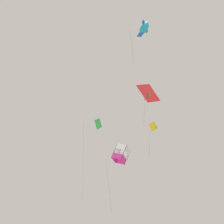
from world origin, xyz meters
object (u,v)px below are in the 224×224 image
at_px(kite_delta_near_right, 148,94).
at_px(kite_diamond_upper_right, 98,124).
at_px(kite_fish_highest, 144,28).
at_px(kite_diamond_low_drifter, 153,127).
at_px(kite_box_far_centre, 121,154).

distance_m(kite_delta_near_right, kite_diamond_upper_right, 8.68).
bearing_deg(kite_delta_near_right, kite_fish_highest, -137.64).
distance_m(kite_diamond_low_drifter, kite_box_far_centre, 5.57).
height_order(kite_diamond_low_drifter, kite_delta_near_right, kite_diamond_low_drifter).
distance_m(kite_diamond_low_drifter, kite_delta_near_right, 6.56).
bearing_deg(kite_box_far_centre, kite_fish_highest, -150.17).
relative_size(kite_box_far_centre, kite_diamond_upper_right, 0.75).
relative_size(kite_diamond_low_drifter, kite_delta_near_right, 0.96).
bearing_deg(kite_delta_near_right, kite_diamond_upper_right, 89.88).
xyz_separation_m(kite_box_far_centre, kite_fish_highest, (-6.24, 12.19, 5.66)).
bearing_deg(kite_delta_near_right, kite_box_far_centre, 72.20).
xyz_separation_m(kite_diamond_upper_right, kite_fish_highest, (-8.85, 11.18, 1.41)).
distance_m(kite_diamond_low_drifter, kite_diamond_upper_right, 6.88).
relative_size(kite_delta_near_right, kite_box_far_centre, 0.64).
bearing_deg(kite_diamond_low_drifter, kite_delta_near_right, -146.91).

